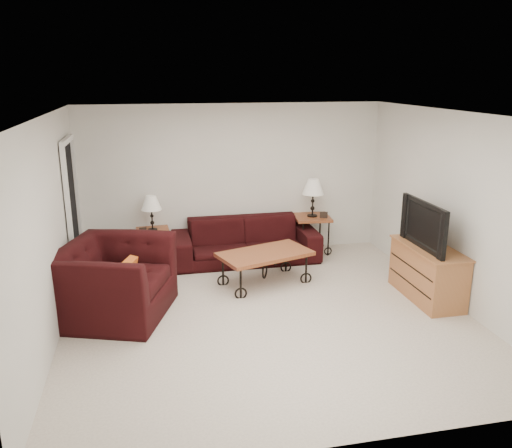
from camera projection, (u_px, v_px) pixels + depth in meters
The scene contains 20 objects.
ground at pixel (267, 314), 6.62m from camera, with size 5.00×5.00×0.00m, color beige.
wall_back at pixel (234, 180), 8.62m from camera, with size 5.00×0.02×2.50m, color silver.
wall_front at pixel (344, 307), 3.92m from camera, with size 5.00×0.02×2.50m, color silver.
wall_left at pixel (49, 232), 5.77m from camera, with size 0.02×5.00×2.50m, color silver.
wall_right at pixel (455, 209), 6.77m from camera, with size 0.02×5.00×2.50m, color silver.
ceiling at pixel (269, 114), 5.92m from camera, with size 5.00×5.00×0.00m, color white.
doorway at pixel (73, 215), 7.39m from camera, with size 0.08×0.94×2.04m, color black.
sofa at pixel (246, 241), 8.44m from camera, with size 2.35×0.92×0.69m, color black.
side_table_left at pixel (154, 247), 8.34m from camera, with size 0.51×0.51×0.56m, color #965526.
side_table_right at pixel (312, 234), 8.85m from camera, with size 0.59×0.59×0.64m, color #965526.
lamp_left at pixel (152, 213), 8.18m from camera, with size 0.32×0.32×0.56m, color black, non-canonical shape.
lamp_right at pixel (313, 198), 8.67m from camera, with size 0.36×0.36×0.64m, color black, non-canonical shape.
photo_frame_left at pixel (143, 230), 8.07m from camera, with size 0.11×0.01×0.09m, color black.
photo_frame_right at pixel (324, 215), 8.64m from camera, with size 0.13×0.02×0.11m, color black.
coffee_table at pixel (265, 268), 7.52m from camera, with size 1.29×0.70×0.49m, color #965526.
armchair at pixel (114, 280), 6.49m from camera, with size 1.42×1.24×0.92m, color black.
throw_pillow at pixel (126, 277), 6.46m from camera, with size 0.42×0.11×0.42m, color #D9531B.
tv_stand at pixel (427, 273), 7.01m from camera, with size 0.51×1.21×0.73m, color #A56C3D.
television at pixel (431, 224), 6.82m from camera, with size 1.09×0.14×0.63m, color black.
backpack at pixel (298, 247), 8.49m from camera, with size 0.35×0.27×0.45m, color black.
Camera 1 is at (-1.39, -5.88, 2.93)m, focal length 36.50 mm.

